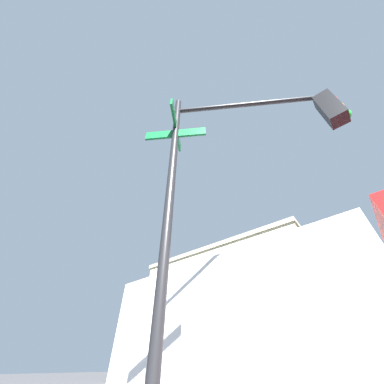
# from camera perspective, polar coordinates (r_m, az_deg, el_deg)

# --- Properties ---
(traffic_signal_near) EXTENTS (3.08, 2.15, 5.64)m
(traffic_signal_near) POSITION_cam_1_polar(r_m,az_deg,el_deg) (3.59, 16.71, 13.61)
(traffic_signal_near) COLOR black
(traffic_signal_near) RESTS_ON ground_plane
(building_stucco) EXTENTS (17.15, 19.00, 10.40)m
(building_stucco) POSITION_cam_1_polar(r_m,az_deg,el_deg) (27.86, 18.12, -30.58)
(building_stucco) COLOR beige
(building_stucco) RESTS_ON ground_plane
(box_truck_second) EXTENTS (8.65, 2.75, 3.30)m
(box_truck_second) POSITION_cam_1_polar(r_m,az_deg,el_deg) (5.31, 25.50, -30.81)
(box_truck_second) COLOR #B21919
(box_truck_second) RESTS_ON ground_plane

